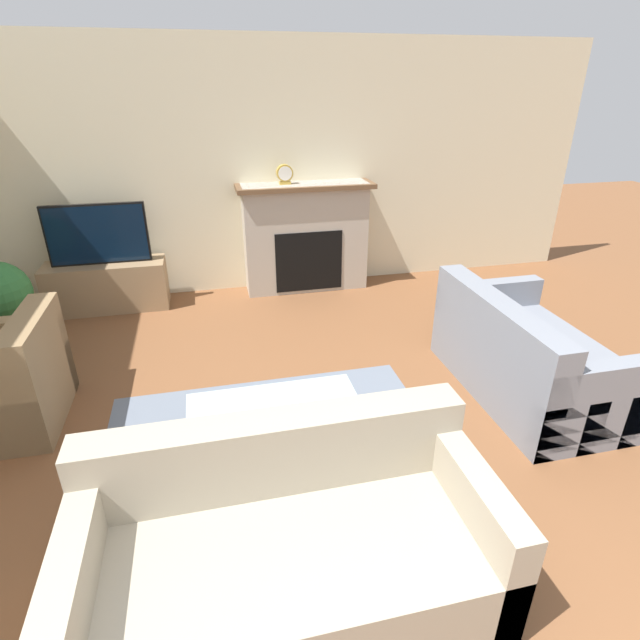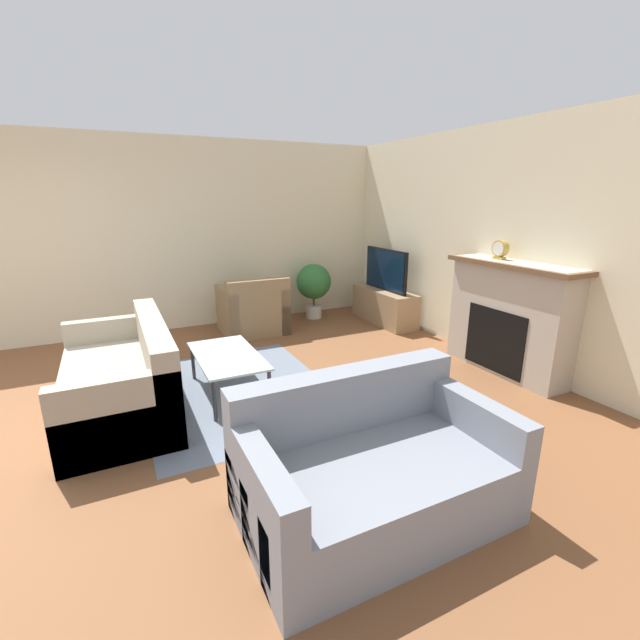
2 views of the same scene
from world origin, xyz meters
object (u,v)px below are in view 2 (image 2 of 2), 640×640
couch_loveseat (371,470)px  potted_plant (314,284)px  couch_sectional (123,380)px  mantel_clock (500,249)px  coffee_table (227,358)px  tv (386,270)px  armchair_by_window (253,312)px

couch_loveseat → potted_plant: potted_plant is taller
couch_sectional → potted_plant: (-2.04, 2.89, 0.27)m
couch_sectional → potted_plant: 3.55m
mantel_clock → couch_loveseat: bearing=-60.3°
coffee_table → potted_plant: potted_plant is taller
tv → coffee_table: 3.18m
armchair_by_window → coffee_table: armchair_by_window is taller
couch_sectional → mantel_clock: size_ratio=8.91×
tv → mantel_clock: (1.98, 0.11, 0.51)m
potted_plant → mantel_clock: bearing=19.9°
couch_sectional → couch_loveseat: size_ratio=1.18×
tv → potted_plant: bearing=-129.7°
couch_loveseat → coffee_table: bearing=100.0°
mantel_clock → armchair_by_window: bearing=-139.1°
couch_sectional → armchair_by_window: 2.50m
armchair_by_window → coffee_table: 2.01m
tv → coffee_table: bearing=-63.6°
tv → potted_plant: size_ratio=1.14×
couch_sectional → armchair_by_window: size_ratio=2.13×
couch_loveseat → armchair_by_window: size_ratio=1.80×
armchair_by_window → mantel_clock: bearing=131.2°
couch_loveseat → coffee_table: (-2.04, -0.36, 0.08)m
tv → armchair_by_window: tv is taller
armchair_by_window → couch_loveseat: bearing=83.2°
tv → mantel_clock: 2.05m
couch_loveseat → potted_plant: size_ratio=1.81×
couch_loveseat → couch_sectional: bearing=121.5°
tv → armchair_by_window: 2.09m
armchair_by_window → tv: bearing=168.2°
mantel_clock → coffee_table: bearing=-101.2°
mantel_clock → couch_sectional: bearing=-99.7°
tv → armchair_by_window: bearing=-102.1°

